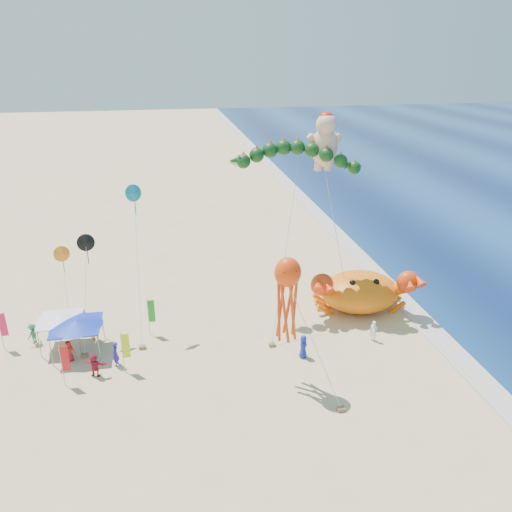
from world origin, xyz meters
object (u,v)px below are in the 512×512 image
Objects in this scene: octopus_kite at (287,293)px; canopy_blue at (76,323)px; canopy_white at (60,317)px; crab_inflatable at (360,291)px; cherub_kite at (325,140)px; dragon_kite at (296,161)px.

octopus_kite is 2.35× the size of canopy_blue.
canopy_blue is 1.15× the size of canopy_white.
octopus_kite is at bearing -23.09° from canopy_blue.
octopus_kite is (-8.72, -8.51, 4.85)m from crab_inflatable.
crab_inflatable is 24.43m from canopy_white.
cherub_kite is 4.93× the size of canopy_white.
octopus_kite is 17.76m from canopy_white.
dragon_kite is 20.86m from canopy_blue.
crab_inflatable is 0.56× the size of cherub_kite.
crab_inflatable is at bearing 44.31° from octopus_kite.
dragon_kite is 2.87m from cherub_kite.
octopus_kite reaches higher than canopy_blue.
octopus_kite is at bearing -117.29° from cherub_kite.
dragon_kite reaches higher than canopy_blue.
cherub_kite is 4.28× the size of canopy_blue.
dragon_kite is at bearing 14.03° from canopy_blue.
cherub_kite is 23.72m from canopy_blue.
dragon_kite is 4.19× the size of canopy_white.
canopy_white is (-24.38, -1.28, 0.67)m from crab_inflatable.
cherub_kite reaches higher than octopus_kite.
cherub_kite reaches higher than canopy_white.
dragon_kite is (-5.53, 2.01, 11.05)m from crab_inflatable.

